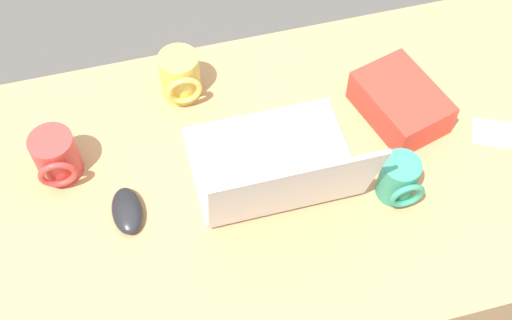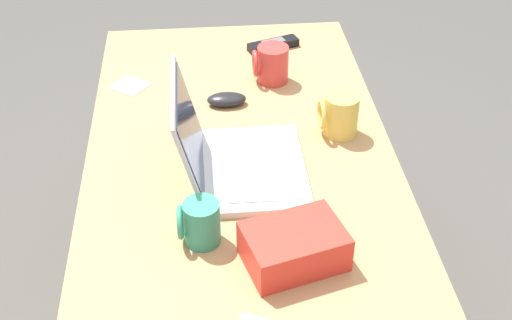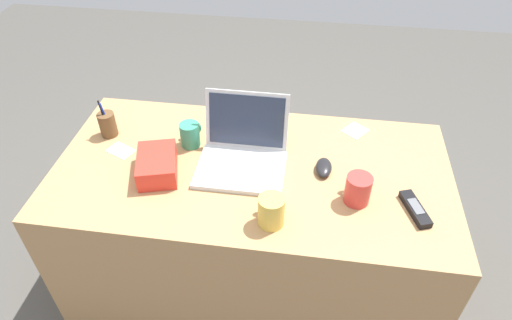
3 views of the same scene
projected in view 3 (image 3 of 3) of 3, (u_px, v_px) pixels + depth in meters
name	position (u px, v px, depth m)	size (l,w,h in m)	color
ground_plane	(253.00, 279.00, 2.12)	(6.00, 6.00, 0.00)	#4C4944
desk	(252.00, 230.00, 1.89)	(1.47, 0.75, 0.71)	tan
laptop	(243.00, 153.00, 1.64)	(0.32, 0.30, 0.24)	silver
computer_mouse	(324.00, 167.00, 1.63)	(0.06, 0.11, 0.03)	black
coffee_mug_white	(271.00, 210.00, 1.42)	(0.09, 0.10, 0.11)	#E0BC4C
coffee_mug_tall	(358.00, 189.00, 1.50)	(0.09, 0.10, 0.11)	#C63833
coffee_mug_spare	(190.00, 134.00, 1.73)	(0.08, 0.09, 0.10)	#338C6B
cordless_phone	(415.00, 209.00, 1.48)	(0.09, 0.16, 0.03)	black
pen_holder	(108.00, 124.00, 1.78)	(0.07, 0.07, 0.16)	brown
snack_bag	(157.00, 165.00, 1.61)	(0.14, 0.19, 0.08)	red
paper_note_near_laptop	(355.00, 131.00, 1.83)	(0.08, 0.09, 0.00)	white
paper_note_left	(121.00, 151.00, 1.73)	(0.10, 0.07, 0.00)	white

